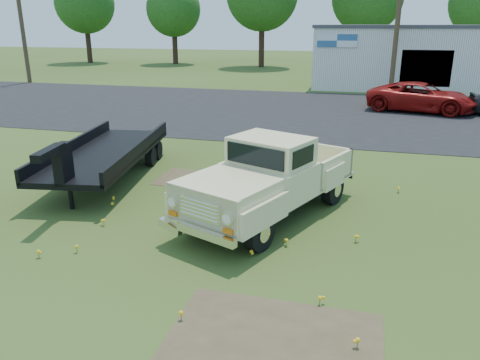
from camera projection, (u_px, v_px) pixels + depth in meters
name	position (u px, v px, depth m)	size (l,w,h in m)	color
ground	(230.00, 238.00, 9.70)	(140.00, 140.00, 0.00)	#314616
asphalt_lot	(312.00, 112.00, 23.45)	(90.00, 14.00, 0.02)	black
dirt_patch_a	(274.00, 340.00, 6.59)	(3.00, 2.00, 0.01)	#483C26
dirt_patch_b	(197.00, 179.00, 13.40)	(2.20, 1.60, 0.01)	#483C26
commercial_building	(421.00, 56.00, 32.32)	(14.20, 8.20, 4.15)	#BBBAB6
utility_pole_west	(21.00, 18.00, 33.74)	(1.60, 0.30, 9.00)	#432D1F
utility_pole_mid	(398.00, 17.00, 27.43)	(1.60, 0.30, 9.00)	#432D1F
treeline_a	(85.00, 3.00, 51.15)	(6.40, 6.40, 9.52)	#321F17
treeline_b	(173.00, 9.00, 49.84)	(5.76, 5.76, 8.57)	#321F17
vintage_pickup_truck	(271.00, 177.00, 10.55)	(2.01, 5.16, 1.87)	beige
flatbed_trailer	(106.00, 149.00, 13.22)	(2.08, 6.24, 1.70)	black
red_pickup	(421.00, 97.00, 23.38)	(2.39, 5.18, 1.44)	maroon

